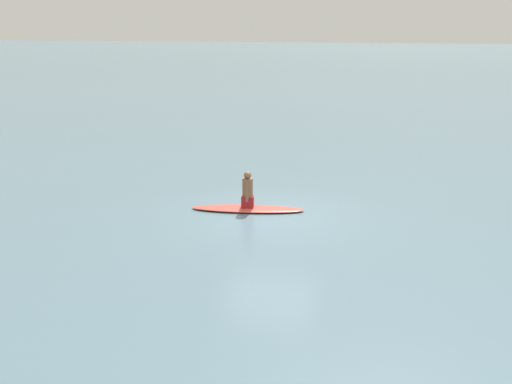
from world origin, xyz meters
name	(u,v)px	position (x,y,z in m)	size (l,w,h in m)	color
ground_plane	(271,215)	(0.00, 0.00, 0.00)	(400.00, 400.00, 0.00)	slate
surfboard	(248,209)	(-0.25, -0.76, 0.05)	(3.13, 0.74, 0.10)	#D84C3F
person_paddler	(248,191)	(-0.25, -0.76, 0.55)	(0.45, 0.39, 1.01)	#A51E23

